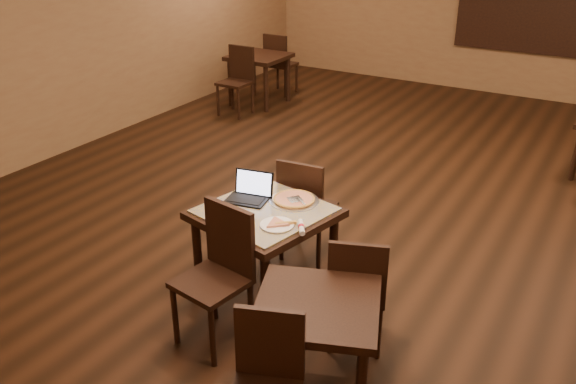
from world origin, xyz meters
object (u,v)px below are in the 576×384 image
Objects in this scene: laptop at (250,192)px; chair_main_near at (220,267)px; other_table_c_chair_far at (357,287)px; pizza_pan at (294,200)px; other_table_c at (317,319)px; other_table_c_chair_near at (267,378)px; other_table_b_chair_far at (279,61)px; other_table_b at (259,63)px; other_table_b_chair_near at (238,76)px; chair_main_far at (305,204)px; tiled_table at (265,221)px.

chair_main_near is at bearing -84.60° from laptop.
other_table_c_chair_far is at bearing 31.27° from chair_main_near.
other_table_c is (0.76, -1.02, -0.19)m from pizza_pan.
laptop is 1.79m from other_table_c_chair_near.
other_table_c is at bearing 123.31° from other_table_b_chair_far.
other_table_c is (1.08, -0.88, -0.24)m from laptop.
laptop is 5.08m from other_table_b.
other_table_c is at bearing -50.53° from other_table_b_chair_near.
other_table_b is (-3.03, 4.15, -0.13)m from pizza_pan.
other_table_c_chair_far is (0.78, -0.49, -0.26)m from pizza_pan.
other_table_b_chair_far is at bearing 102.64° from other_table_c.
chair_main_near is 5.30m from other_table_b_chair_near.
other_table_b is 6.83m from other_table_c_chair_near.
chair_main_near is 6.30m from other_table_b_chair_far.
other_table_b_chair_far reaches higher than pizza_pan.
laptop is 0.39× the size of other_table_c_chair_near.
chair_main_far is (-0.01, 1.23, -0.04)m from chair_main_near.
tiled_table is at bearing 117.51° from other_table_c.
chair_main_near is 2.89× the size of laptop.
other_table_b is 0.83× the size of other_table_b_chair_near.
chair_main_near is 1.13× the size of other_table_c_chair_near.
other_table_b_chair_far reaches higher than other_table_b.
chair_main_near is 1.06× the size of other_table_c.
chair_main_near is 0.96m from other_table_c_chair_far.
other_table_c_chair_near is at bearing 120.83° from other_table_b_chair_far.
other_table_b_chair_near reaches higher than other_table_c_chair_near.
tiled_table is 1.57m from other_table_c_chair_near.
laptop is 5.58m from other_table_b_chair_far.
tiled_table is at bearing -36.16° from other_table_c_chair_far.
chair_main_near reaches higher than other_table_c_chair_far.
laptop reaches higher than other_table_c.
other_table_b_chair_near is at bearing -52.76° from chair_main_far.
pizza_pan is at bearing 92.05° from chair_main_near.
other_table_b_chair_far reaches higher than other_table_c.
other_table_c_chair_far is (0.06, 1.06, 0.00)m from other_table_c_chair_near.
other_table_b_chair_far is at bearing 107.76° from laptop.
laptop reaches higher than chair_main_far.
other_table_b_chair_near is at bearing 130.35° from pizza_pan.
pizza_pan is 4.69m from other_table_b_chair_near.
other_table_c is at bearing -2.08° from chair_main_near.
tiled_table is at bearing 120.31° from other_table_b_chair_far.
other_table_b_chair_far is (0.00, 0.58, -0.08)m from other_table_b.
pizza_pan is at bearing 105.75° from other_table_c.
laptop is 0.39× the size of other_table_c_chair_far.
other_table_c_chair_far reaches higher than other_table_b.
pizza_pan is 0.39× the size of other_table_b_chair_near.
chair_main_near is 1.03× the size of other_table_b_chair_near.
other_table_c_chair_far is (0.90, -0.25, -0.15)m from tiled_table.
other_table_c_chair_far is at bearing -50.62° from other_table_b.
chair_main_far is 2.11m from other_table_c_chair_near.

